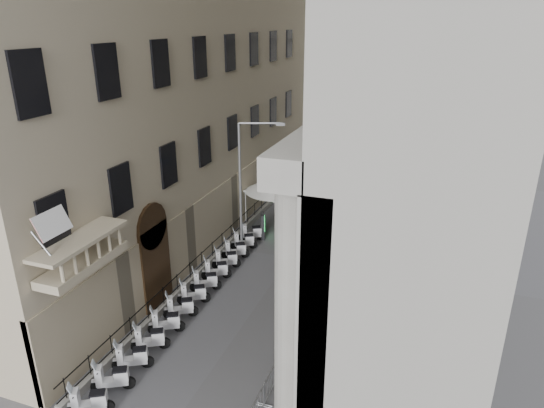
{
  "coord_description": "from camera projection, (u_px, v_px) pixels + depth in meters",
  "views": [
    {
      "loc": [
        8.05,
        -6.64,
        14.03
      ],
      "look_at": [
        -0.28,
        16.65,
        4.5
      ],
      "focal_mm": 32.0,
      "sensor_mm": 36.0,
      "label": 1
    }
  ],
  "objects": [
    {
      "name": "pedestrian_c",
      "position": [
        308.0,
        188.0,
        40.36
      ],
      "size": [
        0.91,
        0.79,
        1.57
      ],
      "primitive_type": "imported",
      "rotation": [
        0.0,
        0.0,
        3.6
      ],
      "color": "black",
      "rests_on": "ground"
    },
    {
      "name": "scooter_2",
      "position": [
        115.0,
        390.0,
        19.54
      ],
      "size": [
        1.5,
        1.17,
        1.5
      ],
      "primitive_type": null,
      "rotation": [
        0.0,
        0.0,
        2.08
      ],
      "color": "silver",
      "rests_on": "ground"
    },
    {
      "name": "scooter_6",
      "position": [
        182.0,
        317.0,
        24.29
      ],
      "size": [
        1.5,
        1.17,
        1.5
      ],
      "primitive_type": null,
      "rotation": [
        0.0,
        0.0,
        2.08
      ],
      "color": "silver",
      "rests_on": "ground"
    },
    {
      "name": "security_tent",
      "position": [
        273.0,
        180.0,
        35.25
      ],
      "size": [
        4.36,
        4.36,
        3.54
      ],
      "color": "silver",
      "rests_on": "ground"
    },
    {
      "name": "blue_awning",
      "position": [
        373.0,
        226.0,
        34.95
      ],
      "size": [
        1.6,
        3.0,
        3.0
      ],
      "primitive_type": null,
      "color": "navy",
      "rests_on": "ground"
    },
    {
      "name": "scooter_8",
      "position": [
        206.0,
        290.0,
        26.67
      ],
      "size": [
        1.5,
        1.17,
        1.5
      ],
      "primitive_type": null,
      "rotation": [
        0.0,
        0.0,
        2.08
      ],
      "color": "silver",
      "rests_on": "ground"
    },
    {
      "name": "scooter_13",
      "position": [
        252.0,
        241.0,
        32.62
      ],
      "size": [
        1.5,
        1.17,
        1.5
      ],
      "primitive_type": null,
      "rotation": [
        0.0,
        0.0,
        2.08
      ],
      "color": "silver",
      "rests_on": "ground"
    },
    {
      "name": "pedestrian_a",
      "position": [
        307.0,
        236.0,
        31.24
      ],
      "size": [
        0.63,
        0.42,
        1.72
      ],
      "primitive_type": "imported",
      "rotation": [
        0.0,
        0.0,
        3.15
      ],
      "color": "#0D1537",
      "rests_on": "ground"
    },
    {
      "name": "barrier_6",
      "position": [
        340.0,
        254.0,
        30.8
      ],
      "size": [
        0.6,
        2.4,
        1.1
      ],
      "primitive_type": null,
      "color": "#ADB0B5",
      "rests_on": "ground"
    },
    {
      "name": "scooter_7",
      "position": [
        195.0,
        303.0,
        25.48
      ],
      "size": [
        1.5,
        1.17,
        1.5
      ],
      "primitive_type": null,
      "rotation": [
        0.0,
        0.0,
        2.08
      ],
      "color": "silver",
      "rests_on": "ground"
    },
    {
      "name": "scooter_10",
      "position": [
        227.0,
        268.0,
        29.05
      ],
      "size": [
        1.5,
        1.17,
        1.5
      ],
      "primitive_type": null,
      "rotation": [
        0.0,
        0.0,
        2.08
      ],
      "color": "silver",
      "rests_on": "ground"
    },
    {
      "name": "flag",
      "position": [
        84.0,
        399.0,
        19.06
      ],
      "size": [
        1.0,
        1.4,
        8.2
      ],
      "primitive_type": null,
      "color": "#9E0C11",
      "rests_on": "ground"
    },
    {
      "name": "scooter_4",
      "position": [
        152.0,
        349.0,
        21.91
      ],
      "size": [
        1.5,
        1.17,
        1.5
      ],
      "primitive_type": null,
      "rotation": [
        0.0,
        0.0,
        2.08
      ],
      "color": "silver",
      "rests_on": "ground"
    },
    {
      "name": "scooter_3",
      "position": [
        134.0,
        368.0,
        20.73
      ],
      "size": [
        1.5,
        1.17,
        1.5
      ],
      "primitive_type": null,
      "rotation": [
        0.0,
        0.0,
        2.08
      ],
      "color": "silver",
      "rests_on": "ground"
    },
    {
      "name": "scooter_5",
      "position": [
        168.0,
        332.0,
        23.1
      ],
      "size": [
        1.5,
        1.17,
        1.5
      ],
      "primitive_type": null,
      "rotation": [
        0.0,
        0.0,
        2.08
      ],
      "color": "silver",
      "rests_on": "ground"
    },
    {
      "name": "barrier_4",
      "position": [
        321.0,
        293.0,
        26.41
      ],
      "size": [
        0.6,
        2.4,
        1.1
      ],
      "primitive_type": null,
      "color": "#ADB0B5",
      "rests_on": "ground"
    },
    {
      "name": "barrier_1",
      "position": [
        275.0,
        385.0,
        19.82
      ],
      "size": [
        0.6,
        2.4,
        1.1
      ],
      "primitive_type": null,
      "color": "#ADB0B5",
      "rests_on": "ground"
    },
    {
      "name": "scooter_12",
      "position": [
        244.0,
        249.0,
        31.43
      ],
      "size": [
        1.5,
        1.17,
        1.5
      ],
      "primitive_type": null,
      "rotation": [
        0.0,
        0.0,
        2.08
      ],
      "color": "silver",
      "rests_on": "ground"
    },
    {
      "name": "pedestrian_b",
      "position": [
        356.0,
        192.0,
        38.71
      ],
      "size": [
        0.97,
        0.77,
        1.97
      ],
      "primitive_type": "imported",
      "rotation": [
        0.0,
        0.0,
        3.12
      ],
      "color": "black",
      "rests_on": "ground"
    },
    {
      "name": "barrier_5",
      "position": [
        331.0,
        272.0,
        28.61
      ],
      "size": [
        0.6,
        2.4,
        1.1
      ],
      "primitive_type": null,
      "color": "#ADB0B5",
      "rests_on": "ground"
    },
    {
      "name": "iron_fence",
      "position": [
        219.0,
        255.0,
        30.58
      ],
      "size": [
        0.3,
        28.0,
        1.4
      ],
      "primitive_type": null,
      "color": "black",
      "rests_on": "ground"
    },
    {
      "name": "barrier_3",
      "position": [
        308.0,
        318.0,
        24.21
      ],
      "size": [
        0.6,
        2.4,
        1.1
      ],
      "primitive_type": null,
      "color": "#ADB0B5",
      "rests_on": "ground"
    },
    {
      "name": "info_kiosk",
      "position": [
        263.0,
        226.0,
        32.73
      ],
      "size": [
        0.53,
        0.85,
        1.74
      ],
      "rotation": [
        0.0,
        0.0,
        0.39
      ],
      "color": "black",
      "rests_on": "ground"
    },
    {
      "name": "street_lamp",
      "position": [
        246.0,
        178.0,
        29.05
      ],
      "size": [
        2.63,
        1.06,
        8.41
      ],
      "rotation": [
        0.0,
        0.0,
        0.34
      ],
      "color": "#96989E",
      "rests_on": "ground"
    },
    {
      "name": "scooter_11",
      "position": [
        236.0,
        258.0,
        30.24
      ],
      "size": [
        1.5,
        1.17,
        1.5
      ],
      "primitive_type": null,
      "rotation": [
        0.0,
        0.0,
        2.08
      ],
      "color": "silver",
      "rests_on": "ground"
    },
    {
      "name": "scooter_9",
      "position": [
        217.0,
        279.0,
        27.86
      ],
      "size": [
        1.5,
        1.17,
        1.5
      ],
      "primitive_type": null,
      "rotation": [
        0.0,
        0.0,
        2.08
      ],
      "color": "silver",
      "rests_on": "ground"
    },
    {
      "name": "barrier_7",
      "position": [
        348.0,
        238.0,
        33.0
      ],
      "size": [
        0.6,
        2.4,
        1.1
      ],
      "primitive_type": null,
      "color": "#ADB0B5",
      "rests_on": "ground"
    },
    {
      "name": "barrier_2",
      "position": [
        293.0,
        348.0,
        22.02
      ],
      "size": [
        0.6,
        2.4,
        1.1
      ],
      "primitive_type": null,
      "color": "#ADB0B5",
      "rests_on": "ground"
    },
    {
      "name": "far_building",
      "position": [
        376.0,
        8.0,
        50.19
      ],
      "size": [
        22.0,
        10.0,
        30.0
      ],
      "primitive_type": "cube",
      "color": "beige",
      "rests_on": "ground"
    }
  ]
}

